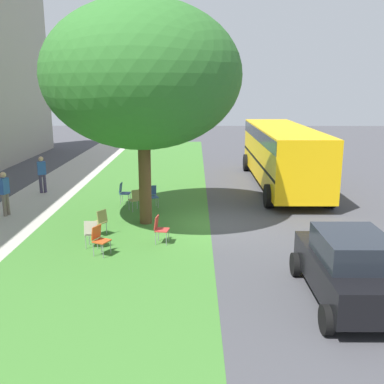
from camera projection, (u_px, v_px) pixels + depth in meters
ground at (215, 225)px, 15.68m from camera, size 80.00×80.00×0.00m
grass_verge at (126, 225)px, 15.70m from camera, size 48.00×6.00×0.01m
sidewalk_strip at (2, 224)px, 15.73m from camera, size 48.00×2.80×0.01m
street_tree at (142, 76)px, 14.73m from camera, size 6.67×6.67×7.61m
chair_0 at (152, 195)px, 17.88m from camera, size 0.53×0.53×0.88m
chair_1 at (123, 191)px, 18.44m from camera, size 0.44×0.44×0.88m
chair_2 at (92, 232)px, 13.34m from camera, size 0.45×0.45×0.88m
chair_3 at (100, 238)px, 12.79m from camera, size 0.55×0.56×0.88m
chair_4 at (136, 198)px, 17.32m from camera, size 0.58×0.57×0.88m
chair_5 at (160, 227)px, 13.75m from camera, size 0.48×0.48×0.88m
chair_6 at (100, 220)px, 14.46m from camera, size 0.58×0.58×0.88m
parked_car at (349, 267)px, 9.94m from camera, size 3.70×1.92×1.65m
school_bus at (282, 150)px, 21.42m from camera, size 10.40×2.80×2.88m
pedestrian_0 at (5, 192)px, 16.62m from camera, size 0.40×0.29×1.69m
pedestrian_1 at (42, 173)px, 20.23m from camera, size 0.34×0.41×1.69m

